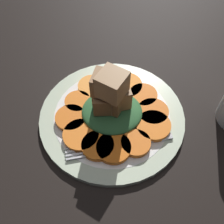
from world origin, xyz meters
TOP-DOWN VIEW (x-y plane):
  - table_slab at (0.00, 0.00)cm, footprint 120.00×120.00cm
  - plate at (0.00, 0.00)cm, footprint 27.03×27.03cm
  - carrot_slice_0 at (-6.66, 2.26)cm, footprint 4.96×4.96cm
  - carrot_slice_1 at (-7.46, -1.50)cm, footprint 5.65×5.65cm
  - carrot_slice_2 at (-5.14, -4.96)cm, footprint 6.37×6.37cm
  - carrot_slice_3 at (-2.02, -6.83)cm, footprint 5.63×5.63cm
  - carrot_slice_4 at (0.73, -7.09)cm, footprint 5.98×5.98cm
  - carrot_slice_5 at (4.46, -5.95)cm, footprint 5.17×5.17cm
  - carrot_slice_6 at (7.56, -2.19)cm, footprint 6.27×6.27cm
  - carrot_slice_7 at (7.51, 0.82)cm, footprint 5.85×5.85cm
  - carrot_slice_8 at (5.71, 4.63)cm, footprint 5.50×5.50cm
  - carrot_slice_9 at (2.34, 6.86)cm, footprint 6.42×6.42cm
  - carrot_slice_10 at (-1.86, 7.45)cm, footprint 5.12×5.12cm
  - carrot_slice_11 at (-4.37, 6.22)cm, footprint 5.57×5.57cm
  - center_pile at (-0.20, 0.39)cm, footprint 11.10×9.99cm
  - fork at (1.30, -6.41)cm, footprint 18.62×6.45cm

SIDE VIEW (x-z plane):
  - table_slab at x=0.00cm, z-range 0.00..2.00cm
  - plate at x=0.00cm, z-range 1.99..3.04cm
  - fork at x=1.30cm, z-range 3.10..3.50cm
  - carrot_slice_0 at x=-6.66cm, z-range 3.10..4.09cm
  - carrot_slice_1 at x=-7.46cm, z-range 3.10..4.09cm
  - carrot_slice_2 at x=-5.14cm, z-range 3.10..4.09cm
  - carrot_slice_3 at x=-2.02cm, z-range 3.10..4.09cm
  - carrot_slice_4 at x=0.73cm, z-range 3.10..4.09cm
  - carrot_slice_5 at x=4.46cm, z-range 3.10..4.09cm
  - carrot_slice_6 at x=7.56cm, z-range 3.10..4.09cm
  - carrot_slice_7 at x=7.51cm, z-range 3.10..4.09cm
  - carrot_slice_8 at x=5.71cm, z-range 3.10..4.09cm
  - carrot_slice_9 at x=2.34cm, z-range 3.10..4.09cm
  - carrot_slice_10 at x=-1.86cm, z-range 3.10..4.09cm
  - carrot_slice_11 at x=-4.37cm, z-range 3.10..4.09cm
  - center_pile at x=-0.20cm, z-range 1.59..12.44cm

